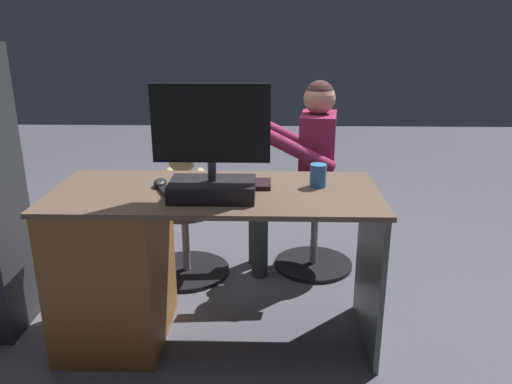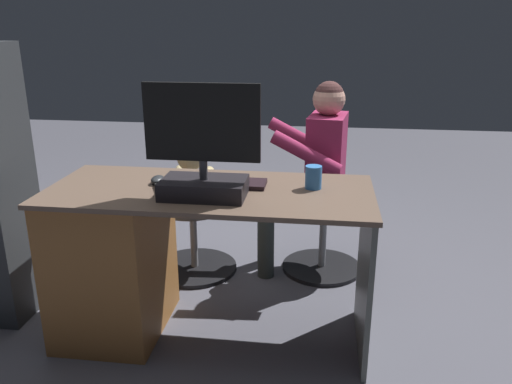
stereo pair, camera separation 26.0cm
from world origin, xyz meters
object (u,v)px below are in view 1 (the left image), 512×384
(desk, at_px, (133,261))
(office_chair_teddy, at_px, (185,232))
(cup, at_px, (318,175))
(person, at_px, (303,162))
(visitor_chair, at_px, (315,225))
(keyboard, at_px, (225,184))
(tv_remote, at_px, (167,192))
(computer_mouse, at_px, (160,183))
(teddy_bear, at_px, (183,175))
(monitor, at_px, (213,163))

(desk, distance_m, office_chair_teddy, 0.69)
(cup, height_order, person, person)
(visitor_chair, xyz_separation_m, person, (0.08, 0.01, 0.41))
(desk, bearing_deg, visitor_chair, -140.11)
(keyboard, distance_m, tv_remote, 0.28)
(computer_mouse, relative_size, tv_remote, 0.64)
(tv_remote, bearing_deg, teddy_bear, -109.58)
(monitor, xyz_separation_m, keyboard, (-0.04, -0.17, -0.15))
(office_chair_teddy, xyz_separation_m, person, (-0.71, -0.10, 0.41))
(keyboard, distance_m, computer_mouse, 0.30)
(teddy_bear, bearing_deg, keyboard, 116.35)
(desk, relative_size, monitor, 3.01)
(monitor, distance_m, teddy_bear, 0.87)
(cup, xyz_separation_m, person, (0.02, -0.69, -0.12))
(person, bearing_deg, office_chair_teddy, 7.95)
(desk, height_order, office_chair_teddy, desk)
(visitor_chair, bearing_deg, cup, 85.02)
(desk, relative_size, cup, 14.09)
(visitor_chair, bearing_deg, computer_mouse, 42.58)
(desk, distance_m, tv_remote, 0.42)
(tv_remote, xyz_separation_m, visitor_chair, (-0.73, -0.83, -0.49))
(keyboard, distance_m, person, 0.81)
(desk, relative_size, keyboard, 3.53)
(keyboard, relative_size, tv_remote, 2.80)
(keyboard, bearing_deg, teddy_bear, -63.65)
(cup, bearing_deg, keyboard, 0.40)
(monitor, bearing_deg, person, -117.15)
(desk, xyz_separation_m, visitor_chair, (-0.93, -0.77, -0.12))
(cup, height_order, tv_remote, cup)
(desk, bearing_deg, office_chair_teddy, -101.68)
(computer_mouse, bearing_deg, office_chair_teddy, -89.75)
(keyboard, xyz_separation_m, teddy_bear, (0.30, -0.61, -0.14))
(computer_mouse, distance_m, cup, 0.73)
(cup, bearing_deg, desk, 4.72)
(office_chair_teddy, bearing_deg, teddy_bear, -90.00)
(teddy_bear, distance_m, person, 0.71)
(computer_mouse, height_order, office_chair_teddy, computer_mouse)
(tv_remote, distance_m, teddy_bear, 0.75)
(computer_mouse, bearing_deg, desk, 20.33)
(cup, height_order, visitor_chair, cup)
(desk, xyz_separation_m, computer_mouse, (-0.14, -0.05, 0.37))
(monitor, xyz_separation_m, visitor_chair, (-0.52, -0.87, -0.63))
(computer_mouse, bearing_deg, visitor_chair, -137.42)
(cup, relative_size, office_chair_teddy, 0.20)
(keyboard, distance_m, cup, 0.43)
(desk, bearing_deg, keyboard, -171.12)
(cup, bearing_deg, monitor, 20.26)
(visitor_chair, bearing_deg, office_chair_teddy, 7.95)
(tv_remote, xyz_separation_m, office_chair_teddy, (0.05, -0.72, -0.50))
(keyboard, relative_size, computer_mouse, 4.38)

